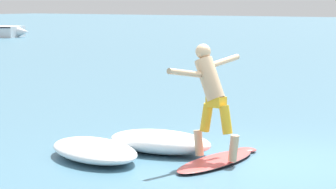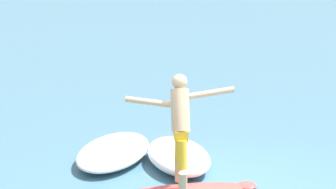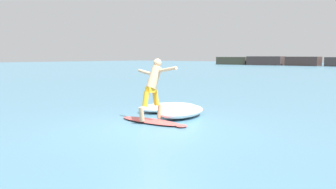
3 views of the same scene
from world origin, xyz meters
name	(u,v)px [view 1 (image 1 of 3)]	position (x,y,z in m)	size (l,w,h in m)	color
ground_plane	(259,161)	(0.00, 0.00, 0.00)	(200.00, 200.00, 0.00)	teal
surfboard	(217,161)	(-0.50, 0.45, 0.04)	(2.29, 0.71, 0.21)	#D74D49
surfer	(211,91)	(-0.52, 0.56, 1.11)	(1.65, 0.86, 1.74)	tan
wave_foam_at_tail	(160,142)	(-0.31, 1.65, 0.18)	(1.06, 1.87, 0.37)	white
wave_foam_at_nose	(94,150)	(-1.34, 2.18, 0.15)	(1.91, 2.33, 0.30)	white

